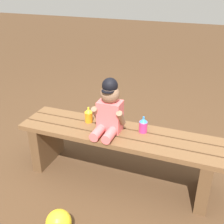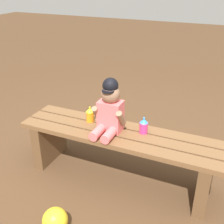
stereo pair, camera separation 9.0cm
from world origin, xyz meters
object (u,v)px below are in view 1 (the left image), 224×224
Objects in this scene: toy_ball at (59,222)px; park_bench at (119,147)px; sippy_cup_right at (143,125)px; child_figure at (109,109)px; sippy_cup_left at (89,115)px.

park_bench is at bearing 75.37° from toy_ball.
toy_ball is (-0.33, -0.70, -0.39)m from sippy_cup_right.
park_bench is at bearing 8.29° from child_figure.
park_bench is 0.34m from sippy_cup_left.
sippy_cup_left is 0.80m from toy_ball.
toy_ball is (-0.17, -0.63, -0.20)m from park_bench.
child_figure is (-0.07, -0.01, 0.31)m from park_bench.
sippy_cup_left reaches higher than park_bench.
toy_ball is (0.11, -0.70, -0.39)m from sippy_cup_left.
park_bench reaches higher than toy_ball.
toy_ball is at bearing -81.10° from sippy_cup_left.
sippy_cup_right is 0.77× the size of toy_ball.
sippy_cup_right reaches higher than park_bench.
sippy_cup_right is (0.24, 0.07, -0.12)m from child_figure.
toy_ball is at bearing -104.63° from park_bench.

